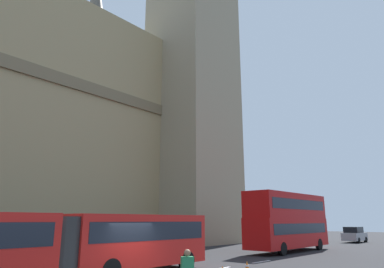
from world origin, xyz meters
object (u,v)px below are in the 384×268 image
Objects in this scene: sedan_lead at (354,235)px; traffic_cone_middle at (247,267)px; double_decker_bus at (288,219)px; articulated_bus at (56,241)px.

sedan_lead reaches higher than traffic_cone_middle.
double_decker_bus is 2.48× the size of sedan_lead.
sedan_lead is 30.63m from traffic_cone_middle.
traffic_cone_middle is (-12.80, -3.95, -2.43)m from double_decker_bus.
double_decker_bus is 18.82× the size of traffic_cone_middle.
articulated_bus reaches higher than sedan_lead.
articulated_bus reaches higher than traffic_cone_middle.
sedan_lead is at bearing 0.40° from double_decker_bus.
traffic_cone_middle is (-30.35, -4.07, -0.63)m from sedan_lead.
articulated_bus is at bearing -179.99° from double_decker_bus.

